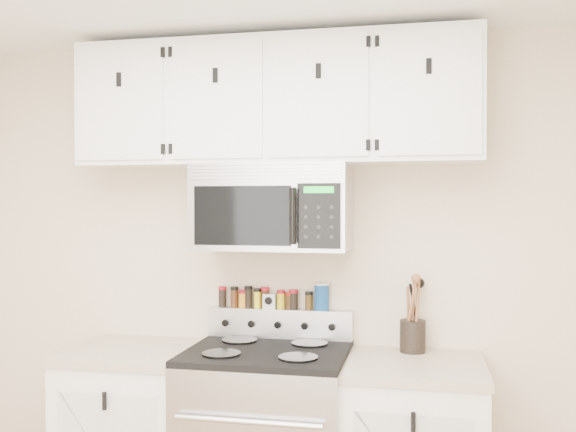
% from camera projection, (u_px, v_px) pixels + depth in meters
% --- Properties ---
extents(back_wall, '(3.50, 0.01, 2.50)m').
position_uv_depth(back_wall, '(281.00, 279.00, 3.37)').
color(back_wall, beige).
rests_on(back_wall, floor).
extents(microwave, '(0.76, 0.44, 0.42)m').
position_uv_depth(microwave, '(273.00, 207.00, 3.17)').
color(microwave, '#9E9EA3').
rests_on(microwave, back_wall).
extents(upper_cabinets, '(2.00, 0.35, 0.62)m').
position_uv_depth(upper_cabinets, '(274.00, 103.00, 3.19)').
color(upper_cabinets, white).
rests_on(upper_cabinets, back_wall).
extents(utensil_crock, '(0.13, 0.13, 0.37)m').
position_uv_depth(utensil_crock, '(413.00, 333.00, 3.13)').
color(utensil_crock, black).
rests_on(utensil_crock, base_cabinet_right).
extents(kitchen_timer, '(0.07, 0.06, 0.08)m').
position_uv_depth(kitchen_timer, '(270.00, 301.00, 3.34)').
color(kitchen_timer, silver).
rests_on(kitchen_timer, range).
extents(salt_canister, '(0.08, 0.08, 0.14)m').
position_uv_depth(salt_canister, '(322.00, 297.00, 3.29)').
color(salt_canister, navy).
rests_on(salt_canister, range).
extents(spice_jar_0, '(0.04, 0.04, 0.11)m').
position_uv_depth(spice_jar_0, '(222.00, 296.00, 3.40)').
color(spice_jar_0, black).
rests_on(spice_jar_0, range).
extents(spice_jar_1, '(0.04, 0.04, 0.11)m').
position_uv_depth(spice_jar_1, '(234.00, 297.00, 3.38)').
color(spice_jar_1, '#442410').
rests_on(spice_jar_1, range).
extents(spice_jar_2, '(0.05, 0.05, 0.09)m').
position_uv_depth(spice_jar_2, '(243.00, 299.00, 3.37)').
color(spice_jar_2, orange).
rests_on(spice_jar_2, range).
extents(spice_jar_3, '(0.04, 0.04, 0.11)m').
position_uv_depth(spice_jar_3, '(248.00, 297.00, 3.37)').
color(spice_jar_3, black).
rests_on(spice_jar_3, range).
extents(spice_jar_4, '(0.04, 0.04, 0.10)m').
position_uv_depth(spice_jar_4, '(257.00, 298.00, 3.36)').
color(spice_jar_4, yellow).
rests_on(spice_jar_4, range).
extents(spice_jar_5, '(0.04, 0.04, 0.11)m').
position_uv_depth(spice_jar_5, '(265.00, 298.00, 3.35)').
color(spice_jar_5, '#391B0D').
rests_on(spice_jar_5, range).
extents(spice_jar_6, '(0.04, 0.04, 0.10)m').
position_uv_depth(spice_jar_6, '(281.00, 299.00, 3.33)').
color(spice_jar_6, gold).
rests_on(spice_jar_6, range).
extents(spice_jar_7, '(0.04, 0.04, 0.09)m').
position_uv_depth(spice_jar_7, '(290.00, 301.00, 3.32)').
color(spice_jar_7, '#3A210E').
rests_on(spice_jar_7, range).
extents(spice_jar_8, '(0.05, 0.05, 0.10)m').
position_uv_depth(spice_jar_8, '(294.00, 299.00, 3.32)').
color(spice_jar_8, black).
rests_on(spice_jar_8, range).
extents(spice_jar_9, '(0.04, 0.04, 0.09)m').
position_uv_depth(spice_jar_9, '(309.00, 301.00, 3.30)').
color(spice_jar_9, '#442D10').
rests_on(spice_jar_9, range).
extents(spice_jar_10, '(0.04, 0.04, 0.09)m').
position_uv_depth(spice_jar_10, '(322.00, 302.00, 3.29)').
color(spice_jar_10, yellow).
rests_on(spice_jar_10, range).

